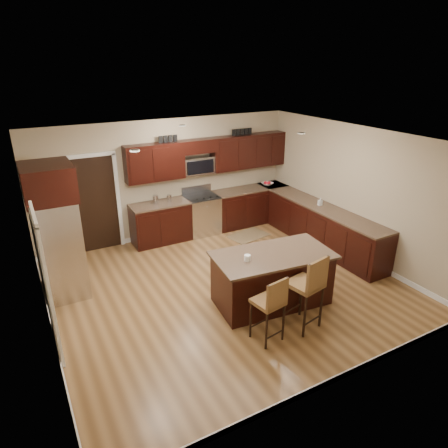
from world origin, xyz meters
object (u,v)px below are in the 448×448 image
stool_left (271,302)px  refrigerator (56,231)px  island (272,280)px  stool_mid (309,285)px  range (202,214)px

stool_left → refrigerator: size_ratio=0.45×
island → stool_left: size_ratio=1.94×
stool_left → stool_mid: size_ratio=0.86×
island → stool_mid: size_ratio=1.68×
range → stool_left: size_ratio=1.04×
island → range: bearing=92.0°
range → refrigerator: bearing=-159.4°
range → stool_left: (-0.86, -4.09, 0.19)m
range → island: range is taller
island → stool_mid: (0.06, -0.85, 0.34)m
stool_mid → refrigerator: 4.25m
stool_left → island: bearing=44.9°
range → stool_left: 4.19m
island → stool_left: bearing=-119.9°
stool_mid → stool_left: bearing=167.5°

